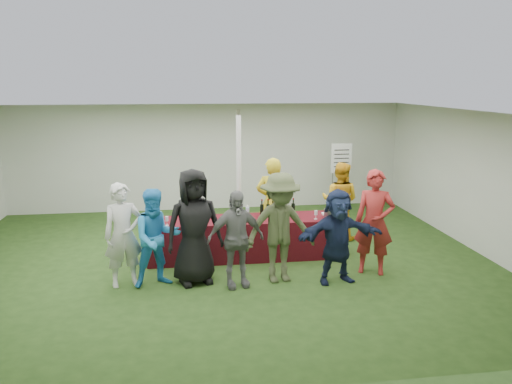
{
  "coord_description": "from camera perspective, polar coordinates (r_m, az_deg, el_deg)",
  "views": [
    {
      "loc": [
        -0.54,
        -8.68,
        3.24
      ],
      "look_at": [
        0.71,
        0.2,
        1.25
      ],
      "focal_mm": 35.0,
      "sensor_mm": 36.0,
      "label": 1
    }
  ],
  "objects": [
    {
      "name": "customer_5",
      "position": [
        8.24,
        9.3,
        -5.02
      ],
      "size": [
        1.5,
        0.65,
        1.56
      ],
      "primitive_type": "imported",
      "rotation": [
        0.0,
        0.0,
        0.13
      ],
      "color": "#182343",
      "rests_on": "ground"
    },
    {
      "name": "tent",
      "position": [
        10.12,
        -1.97,
        1.73
      ],
      "size": [
        10.0,
        10.0,
        10.0
      ],
      "color": "white",
      "rests_on": "ground"
    },
    {
      "name": "wine_glasses",
      "position": [
        8.97,
        -3.72,
        -2.89
      ],
      "size": [
        2.78,
        0.13,
        0.16
      ],
      "color": "silver",
      "rests_on": "serving_table"
    },
    {
      "name": "staff_pourer",
      "position": [
        9.86,
        1.9,
        -1.23
      ],
      "size": [
        0.75,
        0.59,
        1.8
      ],
      "primitive_type": "imported",
      "rotation": [
        0.0,
        0.0,
        2.87
      ],
      "color": "gold",
      "rests_on": "ground"
    },
    {
      "name": "customer_6",
      "position": [
        8.72,
        13.37,
        -3.38
      ],
      "size": [
        0.77,
        0.65,
        1.81
      ],
      "primitive_type": "imported",
      "rotation": [
        0.0,
        0.0,
        -0.4
      ],
      "color": "maroon",
      "rests_on": "ground"
    },
    {
      "name": "dump_bucket",
      "position": [
        9.36,
        8.56,
        -2.49
      ],
      "size": [
        0.26,
        0.26,
        0.18
      ],
      "primitive_type": "cylinder",
      "color": "slate",
      "rests_on": "serving_table"
    },
    {
      "name": "customer_3",
      "position": [
        7.96,
        -2.34,
        -5.39
      ],
      "size": [
        0.99,
        0.56,
        1.59
      ],
      "primitive_type": "imported",
      "rotation": [
        0.0,
        0.0,
        0.19
      ],
      "color": "slate",
      "rests_on": "ground"
    },
    {
      "name": "customer_2",
      "position": [
        8.13,
        -7.1,
        -3.96
      ],
      "size": [
        1.05,
        0.83,
        1.9
      ],
      "primitive_type": "imported",
      "rotation": [
        0.0,
        0.0,
        0.27
      ],
      "color": "black",
      "rests_on": "ground"
    },
    {
      "name": "wine_bottles",
      "position": [
        9.48,
        2.36,
        -1.97
      ],
      "size": [
        0.68,
        0.11,
        0.32
      ],
      "color": "black",
      "rests_on": "serving_table"
    },
    {
      "name": "ground",
      "position": [
        9.28,
        -4.21,
        -7.95
      ],
      "size": [
        60.0,
        60.0,
        0.0
      ],
      "primitive_type": "plane",
      "color": "#284719",
      "rests_on": "ground"
    },
    {
      "name": "customer_4",
      "position": [
        8.14,
        2.77,
        -4.13
      ],
      "size": [
        1.26,
        0.83,
        1.82
      ],
      "primitive_type": "imported",
      "rotation": [
        0.0,
        0.0,
        0.14
      ],
      "color": "#454E2D",
      "rests_on": "ground"
    },
    {
      "name": "water_bottle",
      "position": [
        9.34,
        -0.97,
        -2.3
      ],
      "size": [
        0.07,
        0.07,
        0.23
      ],
      "color": "silver",
      "rests_on": "serving_table"
    },
    {
      "name": "customer_1",
      "position": [
        8.15,
        -11.28,
        -5.16
      ],
      "size": [
        0.91,
        0.8,
        1.6
      ],
      "primitive_type": "imported",
      "rotation": [
        0.0,
        0.0,
        0.28
      ],
      "color": "#298CD3",
      "rests_on": "ground"
    },
    {
      "name": "wine_list_sign",
      "position": [
        12.14,
        9.7,
        3.2
      ],
      "size": [
        0.5,
        0.03,
        1.8
      ],
      "color": "slate",
      "rests_on": "ground"
    },
    {
      "name": "serving_table",
      "position": [
        9.39,
        -1.21,
        -5.26
      ],
      "size": [
        3.6,
        0.8,
        0.75
      ],
      "primitive_type": "cube",
      "color": "#540F12",
      "rests_on": "ground"
    },
    {
      "name": "bar_towel",
      "position": [
        9.64,
        8.33,
        -2.5
      ],
      "size": [
        0.25,
        0.18,
        0.03
      ],
      "primitive_type": "cube",
      "color": "white",
      "rests_on": "serving_table"
    },
    {
      "name": "staff_back",
      "position": [
        10.57,
        9.56,
        -0.97
      ],
      "size": [
        0.99,
        0.93,
        1.62
      ],
      "primitive_type": "imported",
      "rotation": [
        0.0,
        0.0,
        2.6
      ],
      "color": "gold",
      "rests_on": "ground"
    },
    {
      "name": "customer_0",
      "position": [
        8.26,
        -14.93,
        -4.78
      ],
      "size": [
        0.71,
        0.57,
        1.69
      ],
      "primitive_type": "imported",
      "rotation": [
        0.0,
        0.0,
        0.31
      ],
      "color": "silver",
      "rests_on": "ground"
    }
  ]
}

